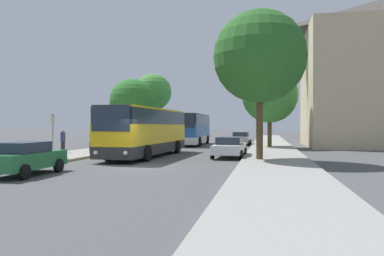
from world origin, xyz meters
The scene contains 16 objects.
ground_plane centered at (0.00, 0.00, 0.00)m, with size 300.00×300.00×0.00m, color #4C4C4F.
sidewalk_left centered at (-7.00, 0.00, 0.07)m, with size 4.00×120.00×0.15m, color gray.
sidewalk_right centered at (7.00, 0.00, 0.07)m, with size 4.00×120.00×0.15m, color gray.
bus_front centered at (-1.69, 6.20, 1.77)m, with size 3.08×11.60×3.31m.
bus_middle centered at (-1.51, 21.70, 1.81)m, with size 2.95×10.39×3.38m.
parked_car_left_curb centered at (-3.83, -4.19, 0.76)m, with size 1.94×4.07×1.44m.
parked_car_right_near centered at (4.03, 6.46, 0.73)m, with size 2.12×4.68×1.38m.
parked_car_right_far centered at (3.76, 22.44, 0.75)m, with size 2.18×4.06×1.43m.
bus_stop_sign centered at (-6.63, 2.57, 1.85)m, with size 0.08×0.45×2.76m.
pedestrian_waiting_near centered at (-8.39, 6.77, 1.02)m, with size 0.36×0.36×1.73m.
pedestrian_waiting_far centered at (-5.97, 7.49, 0.98)m, with size 0.36×0.36×1.66m.
pedestrian_walking_back centered at (-5.97, 6.50, 0.98)m, with size 0.36×0.36×1.65m.
tree_left_near centered at (-6.91, 17.44, 4.61)m, with size 4.56×4.56×6.75m.
tree_left_far centered at (-6.39, 22.95, 5.99)m, with size 4.25×4.25×8.00m.
tree_right_near centered at (6.78, 17.82, 5.06)m, with size 5.32×5.32×7.58m.
tree_right_mid centered at (6.05, 4.03, 6.24)m, with size 5.54×5.54×8.88m.
Camera 1 is at (6.41, -18.61, 2.16)m, focal length 35.00 mm.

